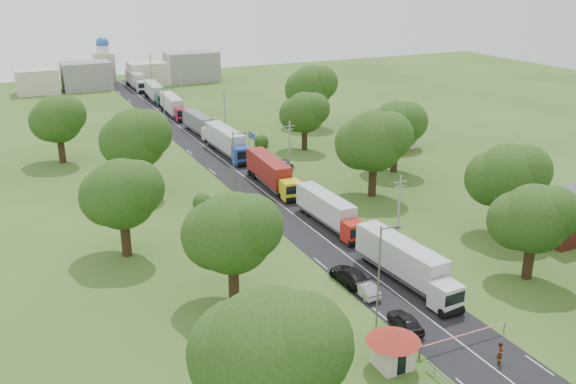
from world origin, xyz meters
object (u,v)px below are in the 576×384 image
info_sign (252,139)px  pedestrian_near (500,354)px  car_lane_front (405,322)px  car_lane_mid (364,289)px  truck_0 (406,263)px  boom_barrier (451,339)px  guard_booth (393,343)px

info_sign → pedestrian_near: (-4.35, -63.41, -2.06)m
car_lane_front → info_sign: bearing=-92.5°
car_lane_mid → truck_0: bearing=-174.9°
car_lane_mid → pedestrian_near: bearing=105.1°
pedestrian_near → info_sign: bearing=49.1°
car_lane_front → car_lane_mid: (0.00, 6.88, -0.07)m
truck_0 → car_lane_mid: bearing=-175.0°
info_sign → car_lane_mid: size_ratio=0.99×
car_lane_front → pedestrian_near: (3.85, -7.58, 0.19)m
info_sign → truck_0: size_ratio=0.27×
truck_0 → info_sign: bearing=86.3°
boom_barrier → car_lane_front: 4.48m
info_sign → car_lane_mid: 49.69m
boom_barrier → truck_0: bearing=73.2°
guard_booth → truck_0: 14.79m
pedestrian_near → truck_0: bearing=48.2°
truck_0 → pedestrian_near: bearing=-94.8°
boom_barrier → car_lane_front: car_lane_front is taller
boom_barrier → info_sign: (6.56, 60.00, 2.11)m
guard_booth → car_lane_mid: (4.20, 11.05, -1.48)m
truck_0 → boom_barrier: bearing=-106.8°
info_sign → car_lane_front: bearing=-98.4°
guard_booth → info_sign: size_ratio=1.07×
guard_booth → info_sign: (12.40, 60.00, 0.84)m
boom_barrier → pedestrian_near: 4.07m
car_lane_front → car_lane_mid: bearing=-84.2°
boom_barrier → car_lane_mid: car_lane_mid is taller
guard_booth → car_lane_front: size_ratio=1.00×
boom_barrier → info_sign: bearing=83.8°
truck_0 → car_lane_front: 9.04m
guard_booth → boom_barrier: bearing=0.0°
info_sign → truck_0: 48.61m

